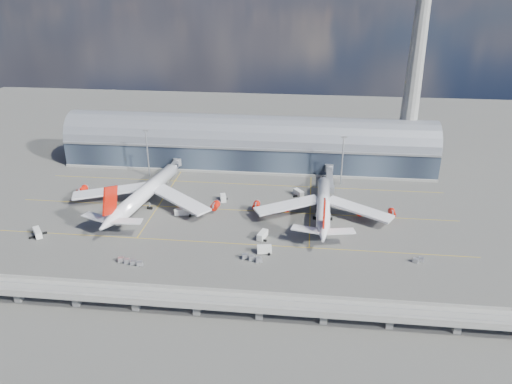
# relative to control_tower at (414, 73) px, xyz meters

# --- Properties ---
(ground) EXTENTS (500.00, 500.00, 0.00)m
(ground) POSITION_rel_control_tower_xyz_m (-85.00, -83.00, -51.64)
(ground) COLOR #474744
(ground) RESTS_ON ground
(taxi_lines) EXTENTS (200.00, 80.12, 0.01)m
(taxi_lines) POSITION_rel_control_tower_xyz_m (-85.00, -60.89, -51.63)
(taxi_lines) COLOR gold
(taxi_lines) RESTS_ON ground
(terminal) EXTENTS (200.00, 30.00, 28.00)m
(terminal) POSITION_rel_control_tower_xyz_m (-85.00, -5.01, -40.30)
(terminal) COLOR #1E2532
(terminal) RESTS_ON ground
(control_tower) EXTENTS (19.00, 19.00, 103.00)m
(control_tower) POSITION_rel_control_tower_xyz_m (0.00, 0.00, 0.00)
(control_tower) COLOR gray
(control_tower) RESTS_ON ground
(guideway) EXTENTS (220.00, 8.50, 7.20)m
(guideway) POSITION_rel_control_tower_xyz_m (-85.00, -138.00, -46.34)
(guideway) COLOR gray
(guideway) RESTS_ON ground
(floodlight_mast_left) EXTENTS (3.00, 0.70, 25.70)m
(floodlight_mast_left) POSITION_rel_control_tower_xyz_m (-135.00, -28.00, -38.00)
(floodlight_mast_left) COLOR gray
(floodlight_mast_left) RESTS_ON ground
(floodlight_mast_right) EXTENTS (3.00, 0.70, 25.70)m
(floodlight_mast_right) POSITION_rel_control_tower_xyz_m (-35.00, -28.00, -38.00)
(floodlight_mast_right) COLOR gray
(floodlight_mast_right) RESTS_ON ground
(airliner_left) EXTENTS (70.64, 74.34, 22.69)m
(airliner_left) POSITION_rel_control_tower_xyz_m (-125.90, -64.15, -45.15)
(airliner_left) COLOR white
(airliner_left) RESTS_ON ground
(airliner_right) EXTENTS (62.77, 65.58, 20.85)m
(airliner_right) POSITION_rel_control_tower_xyz_m (-44.46, -65.86, -46.23)
(airliner_right) COLOR white
(airliner_right) RESTS_ON ground
(jet_bridge_left) EXTENTS (4.40, 28.00, 7.25)m
(jet_bridge_left) POSITION_rel_control_tower_xyz_m (-122.02, -29.88, -46.46)
(jet_bridge_left) COLOR gray
(jet_bridge_left) RESTS_ON ground
(jet_bridge_right) EXTENTS (4.40, 32.00, 7.25)m
(jet_bridge_right) POSITION_rel_control_tower_xyz_m (-40.93, -31.82, -46.46)
(jet_bridge_right) COLOR gray
(jet_bridge_right) RESTS_ON ground
(service_truck_0) EXTENTS (6.50, 7.37, 3.08)m
(service_truck_0) POSITION_rel_control_tower_xyz_m (-160.85, -96.05, -50.04)
(service_truck_0) COLOR silver
(service_truck_0) RESTS_ON ground
(service_truck_1) EXTENTS (5.89, 3.52, 3.21)m
(service_truck_1) POSITION_rel_control_tower_xyz_m (-67.17, -98.98, -50.02)
(service_truck_1) COLOR silver
(service_truck_1) RESTS_ON ground
(service_truck_2) EXTENTS (8.74, 4.02, 3.05)m
(service_truck_2) POSITION_rel_control_tower_xyz_m (-105.69, -70.59, -50.05)
(service_truck_2) COLOR silver
(service_truck_2) RESTS_ON ground
(service_truck_3) EXTENTS (4.28, 6.80, 3.07)m
(service_truck_3) POSITION_rel_control_tower_xyz_m (-69.02, -87.83, -50.06)
(service_truck_3) COLOR silver
(service_truck_3) RESTS_ON ground
(service_truck_4) EXTENTS (3.77, 5.82, 3.11)m
(service_truck_4) POSITION_rel_control_tower_xyz_m (-90.96, -54.40, -50.07)
(service_truck_4) COLOR silver
(service_truck_4) RESTS_ON ground
(service_truck_5) EXTENTS (5.48, 6.34, 2.96)m
(service_truck_5) POSITION_rel_control_tower_xyz_m (-55.89, -44.10, -50.12)
(service_truck_5) COLOR silver
(service_truck_5) RESTS_ON ground
(cargo_train_0) EXTENTS (10.59, 4.00, 1.75)m
(cargo_train_0) POSITION_rel_control_tower_xyz_m (-116.09, -112.07, -50.72)
(cargo_train_0) COLOR gray
(cargo_train_0) RESTS_ON ground
(cargo_train_1) EXTENTS (8.53, 4.38, 1.88)m
(cargo_train_1) POSITION_rel_control_tower_xyz_m (-71.40, -104.64, -50.66)
(cargo_train_1) COLOR gray
(cargo_train_1) RESTS_ON ground
(cargo_train_2) EXTENTS (4.83, 3.10, 1.57)m
(cargo_train_2) POSITION_rel_control_tower_xyz_m (-9.20, -98.80, -50.82)
(cargo_train_2) COLOR gray
(cargo_train_2) RESTS_ON ground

